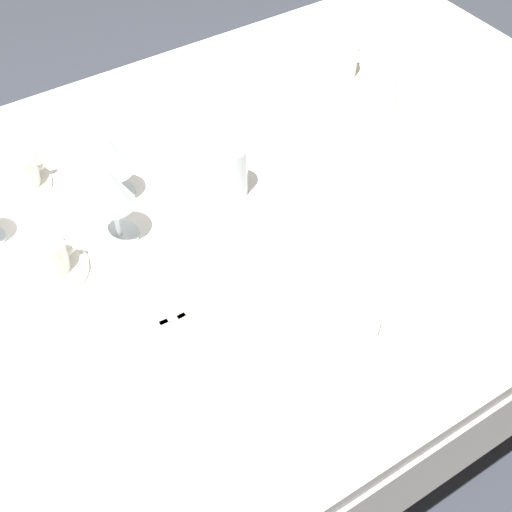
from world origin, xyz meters
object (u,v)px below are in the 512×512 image
at_px(coffee_cup_left, 339,59).
at_px(napkin_folded, 388,98).
at_px(wine_glass_right, 110,156).
at_px(dinner_plate, 296,306).
at_px(coffee_cup_far, 46,255).
at_px(fork_outer, 202,344).
at_px(coffee_cup_right, 15,171).
at_px(dinner_knife, 370,258).
at_px(drink_tumbler, 230,173).
at_px(spoon_soup, 374,244).
at_px(wine_glass_left, 111,190).
at_px(fork_inner, 180,350).

distance_m(coffee_cup_left, napkin_folded, 0.23).
bearing_deg(coffee_cup_left, wine_glass_right, -171.23).
distance_m(dinner_plate, coffee_cup_far, 0.42).
relative_size(fork_outer, coffee_cup_left, 2.04).
relative_size(dinner_plate, coffee_cup_right, 2.57).
relative_size(dinner_knife, drink_tumbler, 2.20).
bearing_deg(drink_tumbler, napkin_folded, -2.82).
bearing_deg(fork_outer, coffee_cup_right, 101.96).
bearing_deg(dinner_knife, spoon_soup, 39.50).
relative_size(spoon_soup, coffee_cup_right, 1.98).
relative_size(coffee_cup_left, drink_tumbler, 1.04).
bearing_deg(dinner_plate, spoon_soup, 12.69).
bearing_deg(wine_glass_right, coffee_cup_left, 8.77).
distance_m(coffee_cup_far, napkin_folded, 0.72).
xyz_separation_m(coffee_cup_right, wine_glass_left, (0.10, -0.22, 0.07)).
bearing_deg(dinner_plate, coffee_cup_left, 47.08).
xyz_separation_m(fork_outer, coffee_cup_far, (-0.14, 0.27, 0.04)).
bearing_deg(coffee_cup_far, wine_glass_right, 33.04).
relative_size(spoon_soup, wine_glass_left, 1.35).
xyz_separation_m(spoon_soup, wine_glass_right, (-0.32, 0.37, 0.09)).
relative_size(fork_inner, coffee_cup_far, 2.27).
height_order(dinner_plate, dinner_knife, dinner_plate).
height_order(spoon_soup, drink_tumbler, drink_tumbler).
relative_size(dinner_knife, wine_glass_right, 1.68).
xyz_separation_m(spoon_soup, wine_glass_left, (-0.37, 0.26, 0.11)).
xyz_separation_m(coffee_cup_left, napkin_folded, (-0.05, -0.22, 0.04)).
bearing_deg(fork_inner, coffee_cup_right, 98.46).
distance_m(fork_inner, coffee_cup_far, 0.29).
distance_m(drink_tumbler, napkin_folded, 0.36).
xyz_separation_m(fork_inner, wine_glass_right, (0.07, 0.38, 0.09)).
xyz_separation_m(wine_glass_left, drink_tumbler, (0.23, -0.01, -0.06)).
height_order(coffee_cup_left, wine_glass_left, wine_glass_left).
distance_m(dinner_plate, fork_outer, 0.17).
relative_size(coffee_cup_right, wine_glass_right, 0.78).
bearing_deg(fork_outer, wine_glass_left, 90.94).
relative_size(dinner_plate, dinner_knife, 1.19).
bearing_deg(wine_glass_left, coffee_cup_far, -174.66).
bearing_deg(coffee_cup_right, coffee_cup_left, -2.25).
bearing_deg(napkin_folded, dinner_plate, -145.77).
xyz_separation_m(spoon_soup, napkin_folded, (0.22, 0.24, 0.09)).
relative_size(coffee_cup_right, wine_glass_left, 0.68).
bearing_deg(wine_glass_left, napkin_folded, -2.24).
bearing_deg(wine_glass_left, dinner_plate, -61.28).
bearing_deg(wine_glass_left, coffee_cup_left, 17.07).
height_order(coffee_cup_left, napkin_folded, napkin_folded).
height_order(dinner_plate, fork_inner, dinner_plate).
distance_m(fork_outer, napkin_folded, 0.64).
relative_size(fork_outer, wine_glass_right, 1.62).
height_order(fork_inner, drink_tumbler, drink_tumbler).
distance_m(coffee_cup_right, wine_glass_left, 0.26).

